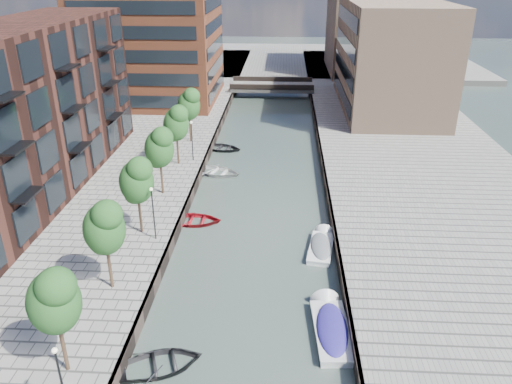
# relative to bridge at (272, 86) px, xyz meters

# --- Properties ---
(water) EXTENTS (300.00, 300.00, 0.00)m
(water) POSITION_rel_bridge_xyz_m (0.00, -32.00, -1.39)
(water) COLOR #38473F
(water) RESTS_ON ground
(quay_right) EXTENTS (20.00, 140.00, 1.00)m
(quay_right) POSITION_rel_bridge_xyz_m (16.00, -32.00, -0.89)
(quay_right) COLOR gray
(quay_right) RESTS_ON ground
(quay_wall_left) EXTENTS (0.25, 140.00, 1.00)m
(quay_wall_left) POSITION_rel_bridge_xyz_m (-6.10, -32.00, -0.89)
(quay_wall_left) COLOR #332823
(quay_wall_left) RESTS_ON ground
(quay_wall_right) EXTENTS (0.25, 140.00, 1.00)m
(quay_wall_right) POSITION_rel_bridge_xyz_m (6.10, -32.00, -0.89)
(quay_wall_right) COLOR #332823
(quay_wall_right) RESTS_ON ground
(far_closure) EXTENTS (80.00, 40.00, 1.00)m
(far_closure) POSITION_rel_bridge_xyz_m (0.00, 28.00, -0.89)
(far_closure) COLOR gray
(far_closure) RESTS_ON ground
(apartment_block) EXTENTS (8.00, 38.00, 14.00)m
(apartment_block) POSITION_rel_bridge_xyz_m (-20.00, -42.00, 6.61)
(apartment_block) COLOR #321913
(apartment_block) RESTS_ON quay_left
(tan_block_near) EXTENTS (12.00, 25.00, 14.00)m
(tan_block_near) POSITION_rel_bridge_xyz_m (16.00, -10.00, 6.61)
(tan_block_near) COLOR tan
(tan_block_near) RESTS_ON quay_right
(tan_block_far) EXTENTS (12.00, 20.00, 16.00)m
(tan_block_far) POSITION_rel_bridge_xyz_m (16.00, 16.00, 7.61)
(tan_block_far) COLOR tan
(tan_block_far) RESTS_ON quay_right
(bridge) EXTENTS (13.00, 6.00, 1.30)m
(bridge) POSITION_rel_bridge_xyz_m (0.00, 0.00, 0.00)
(bridge) COLOR gray
(bridge) RESTS_ON ground
(tree_1) EXTENTS (2.50, 2.50, 5.95)m
(tree_1) POSITION_rel_bridge_xyz_m (-8.50, -61.00, 3.92)
(tree_1) COLOR #382619
(tree_1) RESTS_ON quay_left
(tree_2) EXTENTS (2.50, 2.50, 5.95)m
(tree_2) POSITION_rel_bridge_xyz_m (-8.50, -54.00, 3.92)
(tree_2) COLOR #382619
(tree_2) RESTS_ON quay_left
(tree_3) EXTENTS (2.50, 2.50, 5.95)m
(tree_3) POSITION_rel_bridge_xyz_m (-8.50, -47.00, 3.92)
(tree_3) COLOR #382619
(tree_3) RESTS_ON quay_left
(tree_4) EXTENTS (2.50, 2.50, 5.95)m
(tree_4) POSITION_rel_bridge_xyz_m (-8.50, -40.00, 3.92)
(tree_4) COLOR #382619
(tree_4) RESTS_ON quay_left
(tree_5) EXTENTS (2.50, 2.50, 5.95)m
(tree_5) POSITION_rel_bridge_xyz_m (-8.50, -33.00, 3.92)
(tree_5) COLOR #382619
(tree_5) RESTS_ON quay_left
(tree_6) EXTENTS (2.50, 2.50, 5.95)m
(tree_6) POSITION_rel_bridge_xyz_m (-8.50, -26.00, 3.92)
(tree_6) COLOR #382619
(tree_6) RESTS_ON quay_left
(lamp_0) EXTENTS (0.24, 0.24, 4.12)m
(lamp_0) POSITION_rel_bridge_xyz_m (-7.20, -64.00, 2.12)
(lamp_0) COLOR black
(lamp_0) RESTS_ON quay_left
(lamp_1) EXTENTS (0.24, 0.24, 4.12)m
(lamp_1) POSITION_rel_bridge_xyz_m (-7.20, -48.00, 2.12)
(lamp_1) COLOR black
(lamp_1) RESTS_ON quay_left
(lamp_2) EXTENTS (0.24, 0.24, 4.12)m
(lamp_2) POSITION_rel_bridge_xyz_m (-7.20, -32.00, 2.12)
(lamp_2) COLOR black
(lamp_2) RESTS_ON quay_left
(sloop_0) EXTENTS (5.46, 4.69, 0.95)m
(sloop_0) POSITION_rel_bridge_xyz_m (-4.21, -59.68, -1.39)
(sloop_0) COLOR #232326
(sloop_0) RESTS_ON ground
(sloop_2) EXTENTS (4.58, 3.28, 0.94)m
(sloop_2) POSITION_rel_bridge_xyz_m (-5.18, -43.59, -1.39)
(sloop_2) COLOR #A7121C
(sloop_2) RESTS_ON ground
(sloop_3) EXTENTS (5.97, 5.05, 1.05)m
(sloop_3) POSITION_rel_bridge_xyz_m (-4.71, -33.21, -1.39)
(sloop_3) COLOR silver
(sloop_3) RESTS_ON ground
(sloop_4) EXTENTS (5.37, 4.43, 0.97)m
(sloop_4) POSITION_rel_bridge_xyz_m (-5.03, -26.08, -1.39)
(sloop_4) COLOR black
(sloop_4) RESTS_ON ground
(motorboat_3) EXTENTS (2.32, 5.78, 1.89)m
(motorboat_3) POSITION_rel_bridge_xyz_m (5.00, -56.08, -1.16)
(motorboat_3) COLOR silver
(motorboat_3) RESTS_ON ground
(motorboat_4) EXTENTS (2.36, 4.97, 1.59)m
(motorboat_4) POSITION_rel_bridge_xyz_m (5.03, -46.92, -1.20)
(motorboat_4) COLOR white
(motorboat_4) RESTS_ON ground
(car) EXTENTS (2.15, 3.82, 1.23)m
(car) POSITION_rel_bridge_xyz_m (10.93, -8.50, 0.22)
(car) COLOR #B7BCBD
(car) RESTS_ON quay_right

